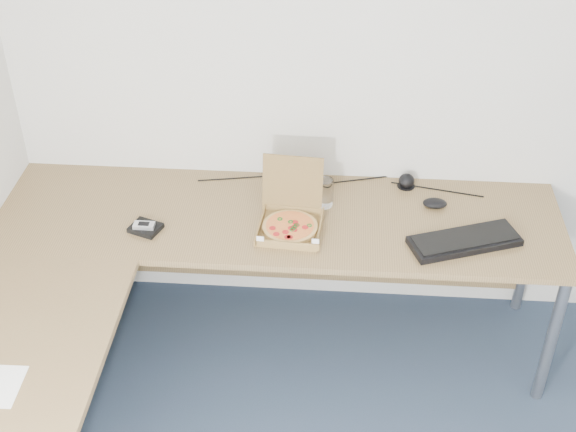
# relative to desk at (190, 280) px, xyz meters

# --- Properties ---
(room_shell) EXTENTS (3.50, 3.50, 2.50)m
(room_shell) POSITION_rel_desk_xyz_m (0.82, -0.97, 0.55)
(room_shell) COLOR beige
(room_shell) RESTS_ON ground
(desk) EXTENTS (2.50, 2.20, 0.73)m
(desk) POSITION_rel_desk_xyz_m (0.00, 0.00, 0.00)
(desk) COLOR olive
(desk) RESTS_ON ground
(pizza_box) EXTENTS (0.27, 0.31, 0.27)m
(pizza_box) POSITION_rel_desk_xyz_m (0.38, 0.34, 0.06)
(pizza_box) COLOR olive
(pizza_box) RESTS_ON desk
(drinking_glass) EXTENTS (0.08, 0.08, 0.13)m
(drinking_glass) POSITION_rel_desk_xyz_m (0.52, 0.53, 0.10)
(drinking_glass) COLOR silver
(drinking_glass) RESTS_ON desk
(keyboard) EXTENTS (0.49, 0.32, 0.03)m
(keyboard) POSITION_rel_desk_xyz_m (1.12, 0.28, 0.04)
(keyboard) COLOR black
(keyboard) RESTS_ON desk
(mouse) EXTENTS (0.11, 0.08, 0.04)m
(mouse) POSITION_rel_desk_xyz_m (1.02, 0.55, 0.05)
(mouse) COLOR black
(mouse) RESTS_ON desk
(wallet) EXTENTS (0.15, 0.14, 0.02)m
(wallet) POSITION_rel_desk_xyz_m (-0.24, 0.28, 0.04)
(wallet) COLOR black
(wallet) RESTS_ON desk
(phone) EXTENTS (0.09, 0.05, 0.02)m
(phone) POSITION_rel_desk_xyz_m (-0.24, 0.28, 0.06)
(phone) COLOR #B2B5BA
(phone) RESTS_ON wallet
(dome_speaker) EXTENTS (0.08, 0.08, 0.07)m
(dome_speaker) POSITION_rel_desk_xyz_m (0.90, 0.71, 0.06)
(dome_speaker) COLOR black
(dome_speaker) RESTS_ON desk
(cable_bundle) EXTENTS (0.64, 0.13, 0.01)m
(cable_bundle) POSITION_rel_desk_xyz_m (0.56, 0.71, 0.03)
(cable_bundle) COLOR black
(cable_bundle) RESTS_ON desk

